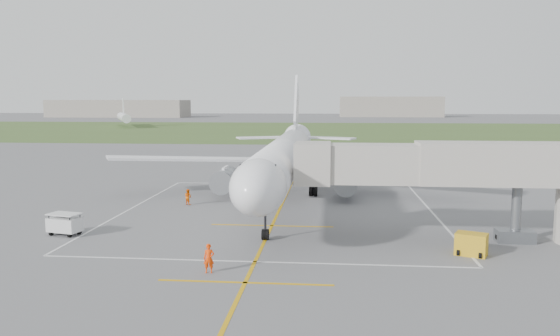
# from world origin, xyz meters

# --- Properties ---
(ground) EXTENTS (700.00, 700.00, 0.00)m
(ground) POSITION_xyz_m (0.00, 0.00, 0.00)
(ground) COLOR #57575A
(ground) RESTS_ON ground
(grass_strip) EXTENTS (700.00, 120.00, 0.02)m
(grass_strip) POSITION_xyz_m (0.00, 130.00, 0.01)
(grass_strip) COLOR #405927
(grass_strip) RESTS_ON ground
(apron_markings) EXTENTS (28.20, 60.00, 0.01)m
(apron_markings) POSITION_xyz_m (0.00, -5.82, 0.01)
(apron_markings) COLOR #CE960C
(apron_markings) RESTS_ON ground
(airliner) EXTENTS (38.93, 46.75, 13.52)m
(airliner) POSITION_xyz_m (-0.00, 0.75, 4.39)
(airliner) COLOR white
(airliner) RESTS_ON ground
(jet_bridge) EXTENTS (23.40, 5.00, 7.20)m
(jet_bridge) POSITION_xyz_m (15.72, -13.50, 4.74)
(jet_bridge) COLOR #ACA59B
(jet_bridge) RESTS_ON ground
(gpu_unit) EXTENTS (2.32, 1.99, 1.48)m
(gpu_unit) POSITION_xyz_m (14.02, -17.19, 0.73)
(gpu_unit) COLOR gold
(gpu_unit) RESTS_ON ground
(baggage_cart) EXTENTS (2.66, 1.96, 1.66)m
(baggage_cart) POSITION_xyz_m (-15.32, -14.47, 0.85)
(baggage_cart) COLOR silver
(baggage_cart) RESTS_ON ground
(ramp_worker_nose) EXTENTS (0.67, 0.47, 1.75)m
(ramp_worker_nose) POSITION_xyz_m (-2.40, -22.44, 0.88)
(ramp_worker_nose) COLOR #FF3F08
(ramp_worker_nose) RESTS_ON ground
(ramp_worker_wing) EXTENTS (0.96, 0.90, 1.56)m
(ramp_worker_wing) POSITION_xyz_m (-9.14, -1.83, 0.78)
(ramp_worker_wing) COLOR #FC6507
(ramp_worker_wing) RESTS_ON ground
(distant_hangars) EXTENTS (345.00, 49.00, 12.00)m
(distant_hangars) POSITION_xyz_m (-16.15, 265.19, 5.17)
(distant_hangars) COLOR gray
(distant_hangars) RESTS_ON ground
(distant_aircraft) EXTENTS (205.57, 44.40, 8.85)m
(distant_aircraft) POSITION_xyz_m (17.14, 159.11, 3.59)
(distant_aircraft) COLOR white
(distant_aircraft) RESTS_ON ground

